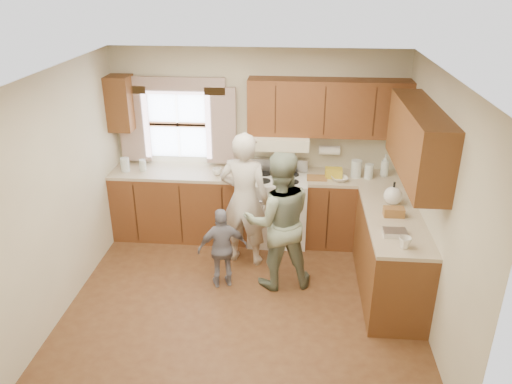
# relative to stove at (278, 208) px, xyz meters

# --- Properties ---
(room) EXTENTS (3.80, 3.80, 3.80)m
(room) POSITION_rel_stove_xyz_m (-0.30, -1.44, 0.78)
(room) COLOR #4F2C18
(room) RESTS_ON ground
(kitchen_fixtures) EXTENTS (3.80, 2.25, 2.15)m
(kitchen_fixtures) POSITION_rel_stove_xyz_m (0.31, -0.36, 0.37)
(kitchen_fixtures) COLOR #4C2410
(kitchen_fixtures) RESTS_ON ground
(stove) EXTENTS (0.76, 0.67, 1.07)m
(stove) POSITION_rel_stove_xyz_m (0.00, 0.00, 0.00)
(stove) COLOR silver
(stove) RESTS_ON ground
(woman_left) EXTENTS (0.69, 0.52, 1.68)m
(woman_left) POSITION_rel_stove_xyz_m (-0.38, -0.59, 0.38)
(woman_left) COLOR beige
(woman_left) RESTS_ON ground
(woman_right) EXTENTS (0.91, 0.77, 1.63)m
(woman_right) POSITION_rel_stove_xyz_m (0.05, -1.05, 0.35)
(woman_right) COLOR #2B472E
(woman_right) RESTS_ON ground
(child) EXTENTS (0.61, 0.39, 0.97)m
(child) POSITION_rel_stove_xyz_m (-0.57, -1.14, 0.02)
(child) COLOR gray
(child) RESTS_ON ground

